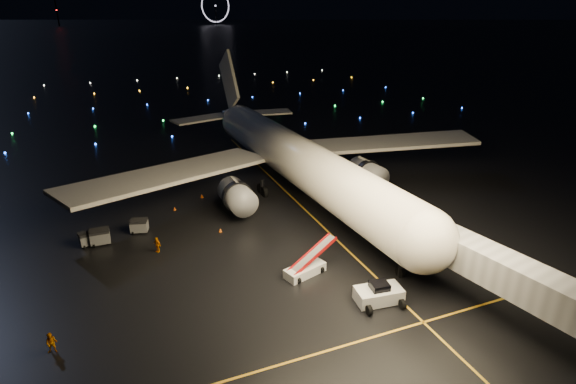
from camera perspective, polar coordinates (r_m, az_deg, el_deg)
name	(u,v)px	position (r m, az deg, el deg)	size (l,w,h in m)	color
ground	(117,49)	(337.20, -20.87, 16.58)	(2000.00, 2000.00, 0.00)	black
lane_centre	(309,213)	(62.08, 2.66, -2.71)	(0.25, 80.00, 0.02)	gold
lane_cross	(243,376)	(37.60, -5.79, -22.21)	(60.00, 0.25, 0.02)	gold
airliner	(285,129)	(68.45, -0.32, 8.06)	(66.06, 62.76, 18.72)	white
pushback_tug	(379,292)	(44.91, 11.46, -12.38)	(4.46, 2.34, 2.12)	silver
belt_loader	(305,261)	(47.78, 2.17, -8.77)	(6.70, 1.83, 3.25)	silver
crew_b	(52,343)	(43.29, -27.82, -16.59)	(0.92, 0.71, 1.89)	orange
crew_c	(157,245)	(54.36, -16.28, -6.43)	(1.11, 0.46, 1.89)	orange
safety_cone_0	(220,230)	(57.60, -8.60, -4.80)	(0.43, 0.43, 0.49)	orange
safety_cone_1	(202,196)	(68.16, -10.89, -0.50)	(0.48, 0.48, 0.54)	orange
safety_cone_2	(175,208)	(64.90, -14.19, -2.04)	(0.40, 0.40, 0.45)	orange
safety_cone_3	(118,191)	(73.62, -20.83, 0.13)	(0.44, 0.44, 0.50)	orange
ferris_wheel	(216,7)	(777.49, -9.19, 22.16)	(50.00, 4.00, 52.00)	black
radio_mast	(55,3)	(777.48, -27.46, 20.56)	(1.80, 1.80, 64.00)	black
taxiway_lights	(148,100)	(144.83, -17.34, 11.04)	(164.00, 92.00, 0.36)	black
baggage_cart_0	(139,226)	(59.64, -18.37, -4.11)	(2.05, 1.44, 1.74)	gray
baggage_cart_1	(100,237)	(58.37, -22.76, -5.27)	(2.23, 1.56, 1.90)	gray
baggage_cart_2	(88,239)	(58.78, -24.05, -5.43)	(1.96, 1.37, 1.67)	gray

